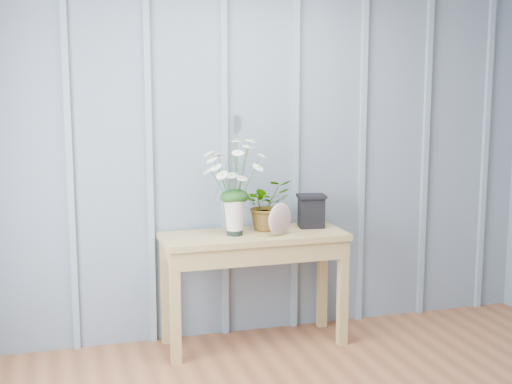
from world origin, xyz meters
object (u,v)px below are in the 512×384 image
object	(u,v)px
sideboard	(254,250)
carved_box	(311,211)
felt_disc_vessel	(280,219)
daisy_vase	(234,173)

from	to	relation	value
sideboard	carved_box	distance (m)	0.48
felt_disc_vessel	sideboard	bearing A→B (deg)	114.72
daisy_vase	carved_box	size ratio (longest dim) A/B	2.88
sideboard	daisy_vase	world-z (taller)	daisy_vase
felt_disc_vessel	carved_box	bearing A→B (deg)	0.26
sideboard	felt_disc_vessel	size ratio (longest dim) A/B	5.71
daisy_vase	carved_box	xyz separation A→B (m)	(0.55, 0.07, -0.29)
sideboard	felt_disc_vessel	xyz separation A→B (m)	(0.14, -0.10, 0.22)
carved_box	daisy_vase	bearing A→B (deg)	-172.46
sideboard	daisy_vase	size ratio (longest dim) A/B	1.86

